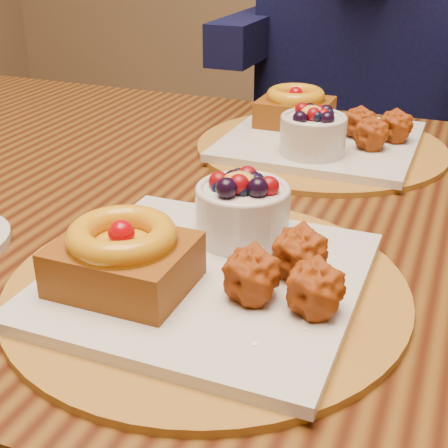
% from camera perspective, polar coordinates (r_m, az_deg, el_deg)
% --- Properties ---
extents(dining_table, '(1.60, 0.90, 0.76)m').
position_cam_1_polar(dining_table, '(0.81, 4.68, -3.07)').
color(dining_table, '#331509').
rests_on(dining_table, ground).
extents(place_setting_near, '(0.38, 0.38, 0.09)m').
position_cam_1_polar(place_setting_near, '(0.59, -1.68, -3.40)').
color(place_setting_near, brown).
rests_on(place_setting_near, dining_table).
extents(place_setting_far, '(0.38, 0.38, 0.09)m').
position_cam_1_polar(place_setting_far, '(0.97, 8.67, 8.17)').
color(place_setting_far, brown).
rests_on(place_setting_far, dining_table).
extents(chair_far, '(0.51, 0.51, 0.90)m').
position_cam_1_polar(chair_far, '(1.54, 13.14, 3.54)').
color(chair_far, black).
rests_on(chair_far, ground).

